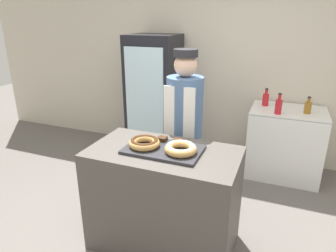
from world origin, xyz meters
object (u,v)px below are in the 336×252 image
(brownie_back_left, at_px, (162,139))
(bottle_red, at_px, (279,106))
(baker_person, at_px, (184,129))
(bottle_amber, at_px, (308,107))
(serving_tray, at_px, (163,149))
(beverage_fridge, at_px, (154,97))
(donut_light_glaze, at_px, (181,148))
(chest_freezer, at_px, (284,142))
(bottle_red_b, at_px, (266,99))
(donut_chocolate_glaze, at_px, (144,142))
(brownie_back_right, at_px, (178,141))

(brownie_back_left, distance_m, bottle_red, 1.63)
(brownie_back_left, xyz_separation_m, baker_person, (0.04, 0.48, -0.07))
(bottle_amber, xyz_separation_m, bottle_red, (-0.32, -0.15, 0.02))
(serving_tray, distance_m, beverage_fridge, 1.94)
(donut_light_glaze, relative_size, chest_freezer, 0.29)
(bottle_amber, bearing_deg, bottle_red_b, 162.46)
(brownie_back_left, xyz_separation_m, bottle_red_b, (0.71, 1.68, 0.01))
(donut_chocolate_glaze, distance_m, chest_freezer, 2.15)
(chest_freezer, xyz_separation_m, bottle_amber, (0.19, -0.08, 0.51))
(bottle_amber, relative_size, bottle_red, 0.81)
(serving_tray, xyz_separation_m, brownie_back_right, (0.07, 0.14, 0.03))
(donut_chocolate_glaze, bearing_deg, bottle_red_b, 66.54)
(brownie_back_left, xyz_separation_m, bottle_red, (0.88, 1.37, 0.01))
(beverage_fridge, height_order, chest_freezer, beverage_fridge)
(brownie_back_left, bearing_deg, bottle_red, 57.31)
(bottle_red_b, bearing_deg, donut_light_glaze, -104.80)
(chest_freezer, xyz_separation_m, bottle_red_b, (-0.29, 0.08, 0.52))
(donut_light_glaze, bearing_deg, chest_freezer, 66.29)
(donut_light_glaze, bearing_deg, beverage_fridge, 120.08)
(serving_tray, xyz_separation_m, bottle_red, (0.81, 1.51, 0.04))
(donut_chocolate_glaze, height_order, brownie_back_left, donut_chocolate_glaze)
(donut_chocolate_glaze, height_order, baker_person, baker_person)
(beverage_fridge, bearing_deg, bottle_red, -7.53)
(donut_chocolate_glaze, xyz_separation_m, bottle_red, (0.97, 1.54, -0.01))
(serving_tray, height_order, beverage_fridge, beverage_fridge)
(donut_light_glaze, distance_m, bottle_red_b, 1.91)
(serving_tray, bearing_deg, bottle_amber, 55.87)
(baker_person, relative_size, bottle_red_b, 7.48)
(bottle_red_b, bearing_deg, chest_freezer, -14.69)
(serving_tray, bearing_deg, donut_light_glaze, -9.86)
(donut_light_glaze, height_order, brownie_back_left, donut_light_glaze)
(brownie_back_right, bearing_deg, donut_light_glaze, -62.91)
(chest_freezer, relative_size, bottle_amber, 4.43)
(donut_chocolate_glaze, relative_size, brownie_back_right, 3.38)
(donut_chocolate_glaze, distance_m, brownie_back_right, 0.28)
(brownie_back_left, distance_m, chest_freezer, 1.96)
(serving_tray, height_order, brownie_back_left, brownie_back_left)
(brownie_back_right, bearing_deg, bottle_amber, 55.18)
(serving_tray, distance_m, bottle_amber, 2.01)
(donut_light_glaze, distance_m, beverage_fridge, 2.04)
(beverage_fridge, bearing_deg, serving_tray, -63.53)
(beverage_fridge, xyz_separation_m, chest_freezer, (1.80, 0.01, -0.42))
(donut_chocolate_glaze, bearing_deg, brownie_back_left, 62.91)
(donut_light_glaze, xyz_separation_m, chest_freezer, (0.78, 1.77, -0.53))
(bottle_amber, height_order, bottle_red, bottle_red)
(bottle_red_b, bearing_deg, bottle_red, -61.35)
(brownie_back_right, xyz_separation_m, chest_freezer, (0.86, 1.60, -0.51))
(donut_chocolate_glaze, xyz_separation_m, donut_light_glaze, (0.31, 0.00, 0.00))
(donut_chocolate_glaze, height_order, donut_light_glaze, same)
(serving_tray, distance_m, donut_chocolate_glaze, 0.17)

